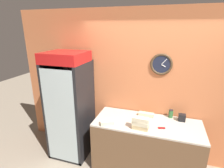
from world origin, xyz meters
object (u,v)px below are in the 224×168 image
object	(u,v)px
sandwich_stack_bottom	(140,127)
sandwich_flat_left	(146,115)
sandwich_stack_top	(140,120)
condiment_jar	(171,114)
beverage_cooler	(71,100)
sandwich_stack_middle	(140,123)
napkin_dispenser	(182,118)
sandwich_flat_right	(107,123)
chefs_knife	(166,128)

from	to	relation	value
sandwich_stack_bottom	sandwich_flat_left	xyz separation A→B (m)	(0.04, 0.44, 0.00)
sandwich_stack_top	condiment_jar	xyz separation A→B (m)	(0.45, 0.53, -0.09)
beverage_cooler	sandwich_stack_middle	world-z (taller)	beverage_cooler
sandwich_stack_bottom	condiment_jar	world-z (taller)	condiment_jar
sandwich_stack_bottom	napkin_dispenser	size ratio (longest dim) A/B	2.10
sandwich_flat_right	napkin_dispenser	size ratio (longest dim) A/B	1.99
beverage_cooler	condiment_jar	bearing A→B (deg)	7.83
condiment_jar	sandwich_flat_left	bearing A→B (deg)	-167.50
sandwich_stack_middle	sandwich_flat_left	world-z (taller)	sandwich_stack_middle
sandwich_stack_bottom	napkin_dispenser	xyz separation A→B (m)	(0.62, 0.46, 0.03)
sandwich_flat_left	napkin_dispenser	bearing A→B (deg)	2.51
sandwich_stack_bottom	chefs_knife	distance (m)	0.40
sandwich_flat_right	sandwich_stack_bottom	bearing A→B (deg)	3.17
sandwich_flat_left	sandwich_flat_right	size ratio (longest dim) A/B	1.10
sandwich_stack_middle	chefs_knife	distance (m)	0.41
sandwich_stack_bottom	sandwich_flat_left	distance (m)	0.44
sandwich_stack_top	sandwich_flat_right	xyz separation A→B (m)	(-0.52, -0.03, -0.13)
sandwich_flat_right	napkin_dispenser	world-z (taller)	napkin_dispenser
condiment_jar	beverage_cooler	bearing A→B (deg)	-172.17
chefs_knife	napkin_dispenser	bearing A→B (deg)	53.53
sandwich_stack_middle	sandwich_flat_right	world-z (taller)	sandwich_stack_middle
sandwich_stack_top	napkin_dispenser	bearing A→B (deg)	36.52
beverage_cooler	sandwich_stack_top	bearing A→B (deg)	-11.79
sandwich_flat_right	chefs_knife	size ratio (longest dim) A/B	0.75
sandwich_stack_bottom	sandwich_flat_right	distance (m)	0.52
sandwich_flat_left	condiment_jar	size ratio (longest dim) A/B	1.82
sandwich_stack_middle	condiment_jar	bearing A→B (deg)	49.67
sandwich_stack_bottom	sandwich_stack_middle	world-z (taller)	sandwich_stack_middle
sandwich_flat_left	napkin_dispenser	world-z (taller)	napkin_dispenser
condiment_jar	chefs_knife	bearing A→B (deg)	-99.98
sandwich_stack_top	sandwich_flat_right	bearing A→B (deg)	-176.83
sandwich_flat_right	beverage_cooler	bearing A→B (deg)	159.39
chefs_knife	napkin_dispenser	xyz separation A→B (m)	(0.25, 0.33, 0.05)
sandwich_stack_top	sandwich_flat_right	size ratio (longest dim) A/B	1.05
sandwich_stack_middle	chefs_knife	xyz separation A→B (m)	(0.38, 0.13, -0.09)
sandwich_stack_bottom	sandwich_stack_middle	bearing A→B (deg)	0.00
condiment_jar	sandwich_stack_top	bearing A→B (deg)	-130.33
sandwich_stack_middle	sandwich_stack_top	size ratio (longest dim) A/B	1.02
sandwich_stack_middle	sandwich_stack_top	distance (m)	0.07
napkin_dispenser	sandwich_stack_middle	bearing A→B (deg)	-143.48
condiment_jar	sandwich_flat_right	bearing A→B (deg)	-150.15
sandwich_flat_left	sandwich_stack_top	bearing A→B (deg)	-94.88
sandwich_flat_right	condiment_jar	bearing A→B (deg)	29.85
sandwich_stack_middle	sandwich_flat_left	distance (m)	0.44
sandwich_flat_left	condiment_jar	distance (m)	0.42
sandwich_stack_top	beverage_cooler	bearing A→B (deg)	168.21
sandwich_stack_middle	sandwich_flat_right	size ratio (longest dim) A/B	1.07
napkin_dispenser	sandwich_stack_bottom	bearing A→B (deg)	-143.48
sandwich_flat_left	condiment_jar	xyz separation A→B (m)	(0.41, 0.09, 0.04)
chefs_knife	condiment_jar	xyz separation A→B (m)	(0.07, 0.40, 0.06)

